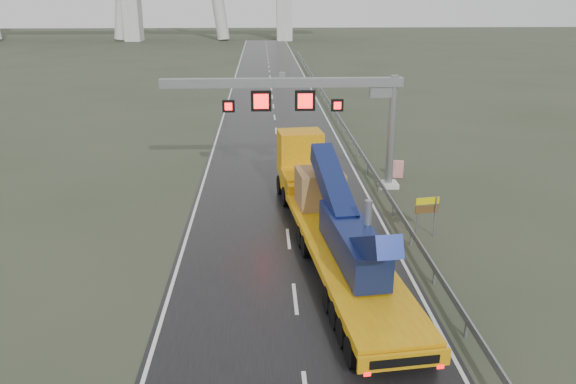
{
  "coord_description": "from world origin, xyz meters",
  "views": [
    {
      "loc": [
        -1.23,
        -16.32,
        11.91
      ],
      "look_at": [
        -0.1,
        8.23,
        3.2
      ],
      "focal_mm": 35.0,
      "sensor_mm": 36.0,
      "label": 1
    }
  ],
  "objects_px": {
    "heavy_haul_truck": "(325,204)",
    "exit_sign_pair": "(427,209)",
    "sign_gantry": "(316,102)",
    "striped_barrier": "(398,169)"
  },
  "relations": [
    {
      "from": "exit_sign_pair",
      "to": "striped_barrier",
      "type": "distance_m",
      "value": 10.04
    },
    {
      "from": "heavy_haul_truck",
      "to": "striped_barrier",
      "type": "distance_m",
      "value": 11.63
    },
    {
      "from": "sign_gantry",
      "to": "heavy_haul_truck",
      "type": "relative_size",
      "value": 0.73
    },
    {
      "from": "exit_sign_pair",
      "to": "striped_barrier",
      "type": "xyz_separation_m",
      "value": [
        0.9,
        9.95,
        -0.95
      ]
    },
    {
      "from": "heavy_haul_truck",
      "to": "exit_sign_pair",
      "type": "xyz_separation_m",
      "value": [
        5.23,
        -0.15,
        -0.31
      ]
    },
    {
      "from": "heavy_haul_truck",
      "to": "exit_sign_pair",
      "type": "bearing_deg",
      "value": -7.92
    },
    {
      "from": "heavy_haul_truck",
      "to": "exit_sign_pair",
      "type": "relative_size",
      "value": 9.33
    },
    {
      "from": "exit_sign_pair",
      "to": "striped_barrier",
      "type": "bearing_deg",
      "value": 74.46
    },
    {
      "from": "sign_gantry",
      "to": "exit_sign_pair",
      "type": "height_order",
      "value": "sign_gantry"
    },
    {
      "from": "heavy_haul_truck",
      "to": "striped_barrier",
      "type": "xyz_separation_m",
      "value": [
        6.13,
        9.8,
        -1.26
      ]
    }
  ]
}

